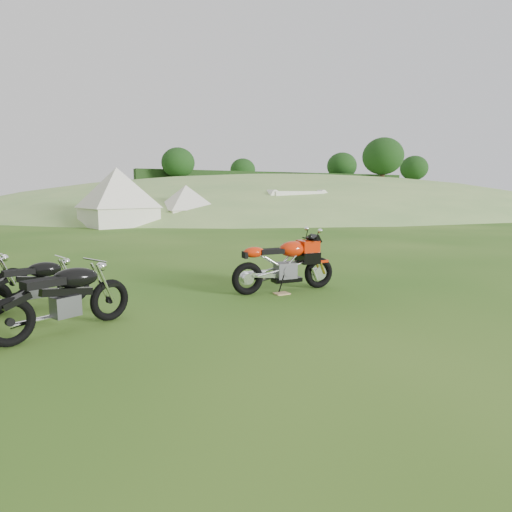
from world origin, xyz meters
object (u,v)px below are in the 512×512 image
vintage_moto_b (64,296)px  caravan (295,205)px  sport_motorcycle (284,260)px  plywood_board (282,293)px  tent_mid (186,203)px  tent_left (118,199)px  vintage_moto_a (35,282)px

vintage_moto_b → caravan: bearing=25.6°
sport_motorcycle → caravan: 21.35m
plywood_board → tent_mid: 19.15m
vintage_moto_b → tent_left: bearing=53.6°
vintage_moto_b → tent_left: size_ratio=0.55×
sport_motorcycle → vintage_moto_b: (-3.86, -0.78, -0.10)m
plywood_board → caravan: caravan is taller
tent_mid → vintage_moto_b: bearing=-117.0°
tent_mid → caravan: bearing=-8.5°
vintage_moto_a → tent_left: 17.78m
tent_mid → vintage_moto_a: bearing=-119.5°
tent_left → caravan: tent_left is taller
plywood_board → tent_left: (0.08, 18.16, 1.48)m
caravan → vintage_moto_b: bearing=-120.3°
vintage_moto_a → caravan: caravan is taller
vintage_moto_a → caravan: size_ratio=0.39×
plywood_board → tent_mid: size_ratio=0.10×
plywood_board → tent_left: tent_left is taller
vintage_moto_a → vintage_moto_b: size_ratio=0.88×
sport_motorcycle → tent_left: (-0.08, 17.97, 0.89)m
sport_motorcycle → caravan: (11.54, 17.96, 0.40)m
sport_motorcycle → tent_left: bearing=94.4°
plywood_board → caravan: bearing=57.2°
sport_motorcycle → tent_left: size_ratio=0.58×
vintage_moto_a → tent_left: bearing=60.5°
vintage_moto_a → caravan: (15.75, 17.25, 0.56)m
plywood_board → tent_left: size_ratio=0.08×
vintage_moto_a → vintage_moto_b: vintage_moto_b is taller
sport_motorcycle → tent_mid: 18.91m
sport_motorcycle → plywood_board: sport_motorcycle is taller
plywood_board → vintage_moto_b: vintage_moto_b is taller
vintage_moto_b → tent_mid: 20.81m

